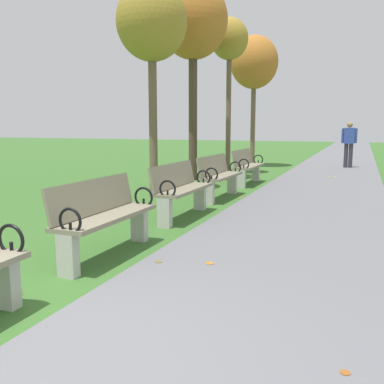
% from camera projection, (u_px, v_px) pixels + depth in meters
% --- Properties ---
extents(paved_walkway, '(2.79, 44.00, 0.02)m').
position_uv_depth(paved_walkway, '(341.00, 160.00, 18.81)').
color(paved_walkway, slate).
rests_on(paved_walkway, ground).
extents(park_bench_2, '(0.48, 1.60, 0.90)m').
position_uv_depth(park_bench_2, '(104.00, 216.00, 4.97)').
color(park_bench_2, gray).
rests_on(park_bench_2, ground).
extents(park_bench_3, '(0.48, 1.60, 0.90)m').
position_uv_depth(park_bench_3, '(181.00, 189.00, 7.08)').
color(park_bench_3, gray).
rests_on(park_bench_3, ground).
extents(park_bench_4, '(0.51, 1.61, 0.90)m').
position_uv_depth(park_bench_4, '(219.00, 175.00, 8.95)').
color(park_bench_4, gray).
rests_on(park_bench_4, ground).
extents(park_bench_5, '(0.48, 1.60, 0.90)m').
position_uv_depth(park_bench_5, '(247.00, 166.00, 11.10)').
color(park_bench_5, gray).
rests_on(park_bench_5, ground).
extents(tree_2, '(1.57, 1.57, 4.65)m').
position_uv_depth(tree_2, '(152.00, 24.00, 9.48)').
color(tree_2, brown).
rests_on(tree_2, ground).
extents(tree_3, '(1.85, 1.85, 5.30)m').
position_uv_depth(tree_3, '(193.00, 23.00, 11.41)').
color(tree_3, '#4C3D2D').
rests_on(tree_3, ground).
extents(tree_4, '(1.12, 1.12, 4.68)m').
position_uv_depth(tree_4, '(229.00, 43.00, 12.82)').
color(tree_4, brown).
rests_on(tree_4, ground).
extents(tree_5, '(1.70, 1.70, 4.68)m').
position_uv_depth(tree_5, '(254.00, 63.00, 15.32)').
color(tree_5, brown).
rests_on(tree_5, ground).
extents(pedestrian_walking, '(0.53, 0.23, 1.62)m').
position_uv_depth(pedestrian_walking, '(349.00, 142.00, 15.28)').
color(pedestrian_walking, '#2D2D38').
rests_on(pedestrian_walking, paved_walkway).
extents(scattered_leaves, '(5.21, 12.20, 0.02)m').
position_uv_depth(scattered_leaves, '(253.00, 216.00, 7.17)').
color(scattered_leaves, gold).
rests_on(scattered_leaves, ground).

